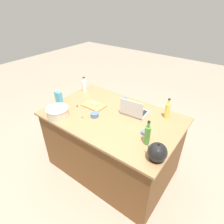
% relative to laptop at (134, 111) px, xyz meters
% --- Properties ---
extents(ground_plane, '(12.00, 12.00, 0.00)m').
position_rel_laptop_xyz_m(ground_plane, '(0.19, 0.19, -0.95)').
color(ground_plane, gray).
extents(island_counter, '(1.66, 1.08, 0.90)m').
position_rel_laptop_xyz_m(island_counter, '(0.19, 0.19, -0.50)').
color(island_counter, brown).
rests_on(island_counter, ground).
extents(laptop, '(0.33, 0.25, 0.22)m').
position_rel_laptop_xyz_m(laptop, '(0.00, 0.00, 0.00)').
color(laptop, '#B7B7BC').
rests_on(laptop, island_counter).
extents(mixing_bowl_large, '(0.27, 0.27, 0.12)m').
position_rel_laptop_xyz_m(mixing_bowl_large, '(0.71, 0.60, 0.02)').
color(mixing_bowl_large, beige).
rests_on(mixing_bowl_large, island_counter).
extents(bottle_olive, '(0.06, 0.06, 0.27)m').
position_rel_laptop_xyz_m(bottle_olive, '(-0.38, 0.38, 0.06)').
color(bottle_olive, '#4C8C38').
rests_on(bottle_olive, island_counter).
extents(bottle_vinegar, '(0.07, 0.07, 0.22)m').
position_rel_laptop_xyz_m(bottle_vinegar, '(0.94, -0.11, 0.04)').
color(bottle_vinegar, white).
rests_on(bottle_vinegar, island_counter).
extents(bottle_oil, '(0.06, 0.06, 0.26)m').
position_rel_laptop_xyz_m(bottle_oil, '(-0.36, -0.17, 0.06)').
color(bottle_oil, '#DBC64C').
rests_on(bottle_oil, island_counter).
extents(kettle, '(0.21, 0.18, 0.20)m').
position_rel_laptop_xyz_m(kettle, '(-0.55, 0.52, 0.03)').
color(kettle, black).
rests_on(kettle, island_counter).
extents(cutting_board, '(0.29, 0.19, 0.02)m').
position_rel_laptop_xyz_m(cutting_board, '(0.52, 0.15, -0.04)').
color(cutting_board, '#AD7F4C').
rests_on(cutting_board, island_counter).
extents(butter_stick_left, '(0.11, 0.05, 0.04)m').
position_rel_laptop_xyz_m(butter_stick_left, '(0.50, 0.15, -0.01)').
color(butter_stick_left, '#F4E58C').
rests_on(butter_stick_left, cutting_board).
extents(ramekin_small, '(0.10, 0.10, 0.05)m').
position_rel_laptop_xyz_m(ramekin_small, '(0.35, 0.33, -0.02)').
color(ramekin_small, slate).
rests_on(ramekin_small, island_counter).
extents(ramekin_medium, '(0.07, 0.07, 0.04)m').
position_rel_laptop_xyz_m(ramekin_medium, '(-0.30, 0.27, -0.03)').
color(ramekin_medium, slate).
rests_on(ramekin_medium, island_counter).
extents(ramekin_wide, '(0.08, 0.08, 0.04)m').
position_rel_laptop_xyz_m(ramekin_wide, '(0.28, -0.23, -0.03)').
color(ramekin_wide, slate).
rests_on(ramekin_wide, island_counter).
extents(candy_bag, '(0.09, 0.06, 0.17)m').
position_rel_laptop_xyz_m(candy_bag, '(0.95, 0.37, 0.04)').
color(candy_bag, '#4CA5CC').
rests_on(candy_bag, island_counter).
extents(candy_0, '(0.02, 0.02, 0.02)m').
position_rel_laptop_xyz_m(candy_0, '(0.09, -0.16, -0.04)').
color(candy_0, red).
rests_on(candy_0, island_counter).
extents(candy_1, '(0.02, 0.02, 0.02)m').
position_rel_laptop_xyz_m(candy_1, '(0.69, 0.29, -0.04)').
color(candy_1, red).
rests_on(candy_1, island_counter).
extents(candy_2, '(0.02, 0.02, 0.02)m').
position_rel_laptop_xyz_m(candy_2, '(0.29, -0.21, -0.04)').
color(candy_2, '#CC3399').
rests_on(candy_2, island_counter).
extents(candy_3, '(0.02, 0.02, 0.02)m').
position_rel_laptop_xyz_m(candy_3, '(0.32, -0.21, -0.04)').
color(candy_3, green).
rests_on(candy_3, island_counter).
extents(candy_5, '(0.01, 0.01, 0.01)m').
position_rel_laptop_xyz_m(candy_5, '(0.45, 0.44, -0.04)').
color(candy_5, red).
rests_on(candy_5, island_counter).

